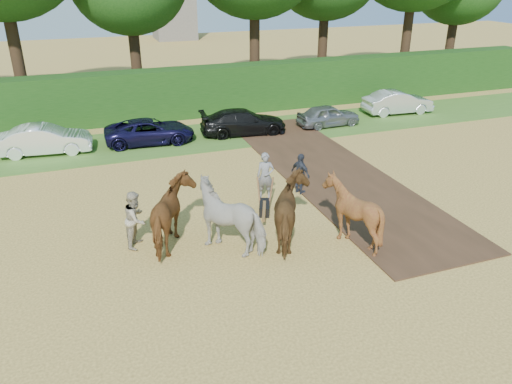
# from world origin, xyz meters

# --- Properties ---
(ground) EXTENTS (120.00, 120.00, 0.00)m
(ground) POSITION_xyz_m (0.00, 0.00, 0.00)
(ground) COLOR gold
(ground) RESTS_ON ground
(earth_strip) EXTENTS (4.50, 17.00, 0.05)m
(earth_strip) POSITION_xyz_m (1.50, 7.00, 0.03)
(earth_strip) COLOR #472D1C
(earth_strip) RESTS_ON ground
(grass_verge) EXTENTS (50.00, 5.00, 0.03)m
(grass_verge) POSITION_xyz_m (0.00, 14.00, 0.01)
(grass_verge) COLOR #38601E
(grass_verge) RESTS_ON ground
(hedgerow) EXTENTS (46.00, 1.60, 3.00)m
(hedgerow) POSITION_xyz_m (0.00, 18.50, 1.50)
(hedgerow) COLOR #14380F
(hedgerow) RESTS_ON ground
(spectator_near) EXTENTS (1.10, 1.20, 1.98)m
(spectator_near) POSITION_xyz_m (-7.70, 3.36, 0.99)
(spectator_near) COLOR beige
(spectator_near) RESTS_ON ground
(spectator_far) EXTENTS (0.74, 1.10, 1.74)m
(spectator_far) POSITION_xyz_m (-0.76, 5.39, 0.87)
(spectator_far) COLOR #252831
(spectator_far) RESTS_ON ground
(plough_team) EXTENTS (8.05, 6.01, 2.32)m
(plough_team) POSITION_xyz_m (-3.63, 2.06, 1.15)
(plough_team) COLOR brown
(plough_team) RESTS_ON ground
(parked_cars) EXTENTS (31.09, 2.82, 1.48)m
(parked_cars) POSITION_xyz_m (-3.37, 14.06, 0.70)
(parked_cars) COLOR silver
(parked_cars) RESTS_ON ground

